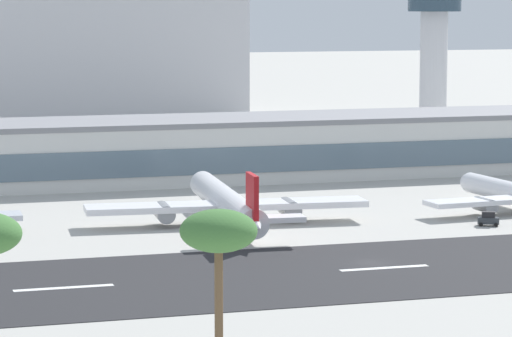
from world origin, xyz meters
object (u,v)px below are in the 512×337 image
at_px(terminal_building, 160,150).
at_px(control_tower, 434,43).
at_px(distant_hotel_block, 17,47).
at_px(airliner_red_tail_gate_1, 228,204).
at_px(palm_tree_2, 219,235).
at_px(service_baggage_tug_0, 488,219).

bearing_deg(terminal_building, control_tower, 28.58).
xyz_separation_m(terminal_building, control_tower, (74.87, 40.79, 18.49)).
bearing_deg(distant_hotel_block, airliner_red_tail_gate_1, -87.37).
height_order(airliner_red_tail_gate_1, palm_tree_2, palm_tree_2).
height_order(control_tower, airliner_red_tail_gate_1, control_tower).
height_order(terminal_building, service_baggage_tug_0, terminal_building).
distance_m(distant_hotel_block, palm_tree_2, 279.21).
xyz_separation_m(airliner_red_tail_gate_1, service_baggage_tug_0, (37.82, -12.04, -2.19)).
xyz_separation_m(terminal_building, airliner_red_tail_gate_1, (-1.31, -52.58, -2.70)).
relative_size(terminal_building, distant_hotel_block, 1.60).
distance_m(service_baggage_tug_0, palm_tree_2, 98.42).
distance_m(terminal_building, palm_tree_2, 141.84).
bearing_deg(terminal_building, palm_tree_2, -100.75).
height_order(airliner_red_tail_gate_1, service_baggage_tug_0, airliner_red_tail_gate_1).
bearing_deg(service_baggage_tug_0, terminal_building, -37.29).
height_order(distant_hotel_block, palm_tree_2, distant_hotel_block).
relative_size(distant_hotel_block, palm_tree_2, 7.82).
height_order(terminal_building, airliner_red_tail_gate_1, terminal_building).
distance_m(distant_hotel_block, airliner_red_tail_gate_1, 193.15).
distance_m(control_tower, distant_hotel_block, 130.35).
bearing_deg(airliner_red_tail_gate_1, palm_tree_2, 168.67).
distance_m(terminal_building, airliner_red_tail_gate_1, 52.66).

